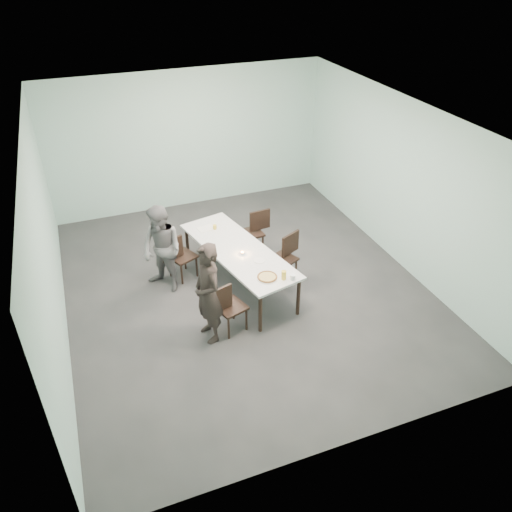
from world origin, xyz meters
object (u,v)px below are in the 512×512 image
object	(u,v)px
water_tumbler	(293,277)
tealight	(243,253)
side_plate	(259,260)
amber_tumbler	(215,227)
chair_near_right	(286,254)
pizza	(267,277)
chair_near_left	(226,305)
chair_far_right	(255,229)
beer_glass	(284,275)
table	(238,252)
chair_far_left	(179,255)
diner_near	(208,294)
diner_far	(162,250)

from	to	relation	value
water_tumbler	tealight	xyz separation A→B (m)	(-0.48, 0.96, -0.02)
side_plate	amber_tumbler	distance (m)	1.32
chair_near_right	pizza	distance (m)	1.16
chair_near_left	pizza	xyz separation A→B (m)	(0.72, 0.12, 0.27)
chair_far_right	beer_glass	size ratio (longest dim) A/B	5.80
table	water_tumbler	world-z (taller)	water_tumbler
chair_near_right	chair_far_left	bearing A→B (deg)	-45.84
water_tumbler	amber_tumbler	xyz separation A→B (m)	(-0.67, 1.94, -0.01)
tealight	amber_tumbler	size ratio (longest dim) A/B	0.70
chair_far_right	diner_near	size ratio (longest dim) A/B	0.53
table	chair_far_left	world-z (taller)	chair_far_left
pizza	table	bearing A→B (deg)	98.77
pizza	amber_tumbler	size ratio (longest dim) A/B	4.25
chair_far_right	water_tumbler	bearing A→B (deg)	80.10
chair_near_left	diner_far	bearing A→B (deg)	96.39
pizza	tealight	bearing A→B (deg)	99.63
chair_far_left	beer_glass	bearing A→B (deg)	-75.88
diner_near	chair_near_left	bearing A→B (deg)	86.53
chair_far_right	pizza	xyz separation A→B (m)	(-0.51, -1.90, 0.27)
pizza	chair_far_right	bearing A→B (deg)	74.91
diner_far	pizza	xyz separation A→B (m)	(1.37, -1.35, -0.02)
diner_near	pizza	xyz separation A→B (m)	(1.00, 0.15, -0.06)
beer_glass	amber_tumbler	world-z (taller)	beer_glass
diner_near	pizza	distance (m)	1.01
diner_near	pizza	bearing A→B (deg)	89.17
chair_near_left	chair_far_left	xyz separation A→B (m)	(-0.35, 1.65, 0.00)
beer_glass	tealight	xyz separation A→B (m)	(-0.36, 0.90, -0.05)
chair_far_right	diner_near	distance (m)	2.57
chair_near_left	tealight	xyz separation A→B (m)	(0.59, 0.90, 0.27)
chair_far_right	chair_near_right	bearing A→B (deg)	95.66
water_tumbler	amber_tumbler	size ratio (longest dim) A/B	1.12
chair_near_left	chair_far_left	world-z (taller)	same
diner_far	pizza	distance (m)	1.92
chair_near_right	beer_glass	xyz separation A→B (m)	(-0.49, -1.00, 0.32)
table	beer_glass	distance (m)	1.15
chair_near_right	pizza	xyz separation A→B (m)	(-0.72, -0.88, 0.27)
chair_near_right	beer_glass	distance (m)	1.15
amber_tumbler	chair_far_right	bearing A→B (deg)	9.82
chair_far_right	beer_glass	world-z (taller)	beer_glass
side_plate	beer_glass	bearing A→B (deg)	-74.66
side_plate	tealight	distance (m)	0.34
chair_near_left	chair_far_right	bearing A→B (deg)	41.20
chair_far_right	diner_far	size ratio (longest dim) A/B	0.55
pizza	tealight	xyz separation A→B (m)	(-0.13, 0.78, 0.00)
beer_glass	diner_near	bearing A→B (deg)	-178.57
amber_tumbler	diner_near	bearing A→B (deg)	-109.65
chair_near_left	tealight	world-z (taller)	chair_near_left
chair_far_left	water_tumbler	size ratio (longest dim) A/B	9.67
diner_far	pizza	world-z (taller)	diner_far
diner_far	tealight	distance (m)	1.36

